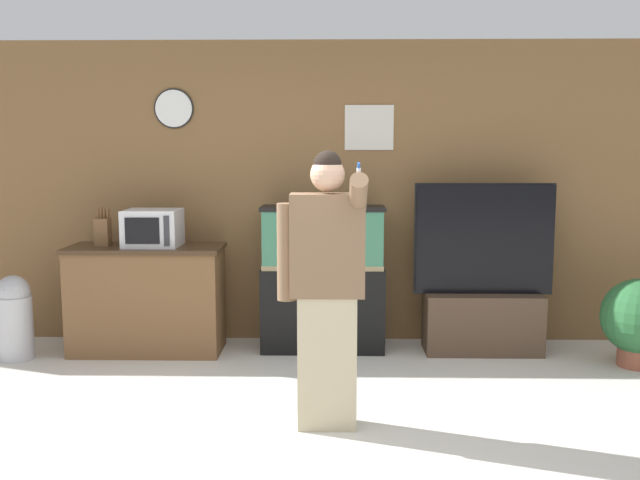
{
  "coord_description": "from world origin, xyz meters",
  "views": [
    {
      "loc": [
        0.16,
        -3.62,
        1.72
      ],
      "look_at": [
        0.06,
        1.36,
        1.05
      ],
      "focal_mm": 40.0,
      "sensor_mm": 36.0,
      "label": 1
    }
  ],
  "objects_px": {
    "microwave": "(153,228)",
    "knife_block": "(103,231)",
    "tv_on_stand": "(483,303)",
    "trash_bin": "(14,316)",
    "counter_island": "(147,299)",
    "aquarium_on_stand": "(323,279)",
    "potted_plant": "(640,319)",
    "person_standing": "(326,286)"
  },
  "relations": [
    {
      "from": "counter_island",
      "to": "tv_on_stand",
      "type": "distance_m",
      "value": 2.79
    },
    {
      "from": "knife_block",
      "to": "tv_on_stand",
      "type": "relative_size",
      "value": 0.24
    },
    {
      "from": "counter_island",
      "to": "potted_plant",
      "type": "bearing_deg",
      "value": -4.66
    },
    {
      "from": "microwave",
      "to": "person_standing",
      "type": "xyz_separation_m",
      "value": [
        1.44,
        -1.57,
        -0.16
      ]
    },
    {
      "from": "aquarium_on_stand",
      "to": "tv_on_stand",
      "type": "xyz_separation_m",
      "value": [
        1.33,
        -0.04,
        -0.19
      ]
    },
    {
      "from": "tv_on_stand",
      "to": "trash_bin",
      "type": "relative_size",
      "value": 2.06
    },
    {
      "from": "knife_block",
      "to": "trash_bin",
      "type": "distance_m",
      "value": 0.97
    },
    {
      "from": "aquarium_on_stand",
      "to": "tv_on_stand",
      "type": "bearing_deg",
      "value": -1.75
    },
    {
      "from": "tv_on_stand",
      "to": "trash_bin",
      "type": "distance_m",
      "value": 3.81
    },
    {
      "from": "potted_plant",
      "to": "person_standing",
      "type": "bearing_deg",
      "value": -152.72
    },
    {
      "from": "counter_island",
      "to": "knife_block",
      "type": "distance_m",
      "value": 0.67
    },
    {
      "from": "aquarium_on_stand",
      "to": "potted_plant",
      "type": "xyz_separation_m",
      "value": [
        2.46,
        -0.41,
        -0.23
      ]
    },
    {
      "from": "counter_island",
      "to": "knife_block",
      "type": "bearing_deg",
      "value": 175.66
    },
    {
      "from": "microwave",
      "to": "tv_on_stand",
      "type": "height_order",
      "value": "tv_on_stand"
    },
    {
      "from": "microwave",
      "to": "potted_plant",
      "type": "height_order",
      "value": "microwave"
    },
    {
      "from": "trash_bin",
      "to": "person_standing",
      "type": "bearing_deg",
      "value": -28.14
    },
    {
      "from": "knife_block",
      "to": "person_standing",
      "type": "height_order",
      "value": "person_standing"
    },
    {
      "from": "aquarium_on_stand",
      "to": "knife_block",
      "type": "bearing_deg",
      "value": -177.9
    },
    {
      "from": "microwave",
      "to": "knife_block",
      "type": "height_order",
      "value": "knife_block"
    },
    {
      "from": "aquarium_on_stand",
      "to": "potted_plant",
      "type": "relative_size",
      "value": 1.76
    },
    {
      "from": "aquarium_on_stand",
      "to": "person_standing",
      "type": "bearing_deg",
      "value": -88.47
    },
    {
      "from": "potted_plant",
      "to": "counter_island",
      "type": "bearing_deg",
      "value": 175.34
    },
    {
      "from": "trash_bin",
      "to": "potted_plant",
      "type": "bearing_deg",
      "value": -1.16
    },
    {
      "from": "person_standing",
      "to": "potted_plant",
      "type": "distance_m",
      "value": 2.77
    },
    {
      "from": "person_standing",
      "to": "potted_plant",
      "type": "bearing_deg",
      "value": 27.28
    },
    {
      "from": "aquarium_on_stand",
      "to": "potted_plant",
      "type": "distance_m",
      "value": 2.51
    },
    {
      "from": "aquarium_on_stand",
      "to": "counter_island",
      "type": "bearing_deg",
      "value": -176.34
    },
    {
      "from": "knife_block",
      "to": "potted_plant",
      "type": "relative_size",
      "value": 0.48
    },
    {
      "from": "counter_island",
      "to": "potted_plant",
      "type": "height_order",
      "value": "counter_island"
    },
    {
      "from": "aquarium_on_stand",
      "to": "trash_bin",
      "type": "bearing_deg",
      "value": -172.8
    },
    {
      "from": "microwave",
      "to": "knife_block",
      "type": "distance_m",
      "value": 0.42
    },
    {
      "from": "counter_island",
      "to": "aquarium_on_stand",
      "type": "distance_m",
      "value": 1.47
    },
    {
      "from": "knife_block",
      "to": "microwave",
      "type": "bearing_deg",
      "value": -3.33
    },
    {
      "from": "counter_island",
      "to": "person_standing",
      "type": "height_order",
      "value": "person_standing"
    },
    {
      "from": "microwave",
      "to": "aquarium_on_stand",
      "type": "relative_size",
      "value": 0.36
    },
    {
      "from": "aquarium_on_stand",
      "to": "tv_on_stand",
      "type": "relative_size",
      "value": 0.86
    },
    {
      "from": "microwave",
      "to": "person_standing",
      "type": "height_order",
      "value": "person_standing"
    },
    {
      "from": "microwave",
      "to": "knife_block",
      "type": "xyz_separation_m",
      "value": [
        -0.42,
        0.02,
        -0.03
      ]
    },
    {
      "from": "microwave",
      "to": "aquarium_on_stand",
      "type": "height_order",
      "value": "aquarium_on_stand"
    },
    {
      "from": "tv_on_stand",
      "to": "potted_plant",
      "type": "xyz_separation_m",
      "value": [
        1.14,
        -0.37,
        -0.04
      ]
    },
    {
      "from": "knife_block",
      "to": "trash_bin",
      "type": "xyz_separation_m",
      "value": [
        -0.66,
        -0.25,
        -0.66
      ]
    },
    {
      "from": "tv_on_stand",
      "to": "potted_plant",
      "type": "bearing_deg",
      "value": -18.14
    }
  ]
}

